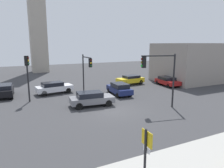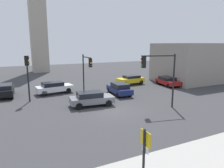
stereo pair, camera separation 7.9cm
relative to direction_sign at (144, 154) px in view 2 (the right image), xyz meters
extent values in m
plane|color=#38383A|center=(3.58, 10.11, -1.79)|extent=(92.83, 92.83, 0.00)
cube|color=#A8A59E|center=(3.58, 0.39, -1.72)|extent=(33.42, 3.93, 0.15)
cylinder|color=black|center=(-0.02, 0.00, -0.30)|extent=(0.10, 0.10, 2.68)
cube|color=gold|center=(0.04, 0.00, 0.63)|extent=(0.03, 0.66, 0.61)
cube|color=white|center=(0.04, 0.00, 0.18)|extent=(0.03, 0.40, 0.22)
cylinder|color=black|center=(-2.95, 16.68, 0.61)|extent=(0.16, 0.16, 4.80)
cube|color=black|center=(-2.95, 16.68, 2.51)|extent=(0.45, 0.45, 1.00)
sphere|color=#4C0F0C|center=(-2.78, 16.56, 2.81)|extent=(0.20, 0.20, 0.20)
sphere|color=yellow|center=(-2.78, 16.56, 2.51)|extent=(0.20, 0.20, 0.20)
sphere|color=#14471E|center=(-2.78, 16.56, 2.21)|extent=(0.20, 0.20, 0.20)
cylinder|color=black|center=(3.67, 18.63, 0.57)|extent=(0.16, 0.16, 4.72)
cylinder|color=black|center=(3.65, 17.16, 2.64)|extent=(0.15, 2.95, 0.12)
cube|color=black|center=(3.64, 15.94, 2.09)|extent=(0.32, 0.32, 1.00)
sphere|color=#4C0F0C|center=(3.64, 15.74, 2.39)|extent=(0.20, 0.20, 0.20)
sphere|color=yellow|center=(3.64, 15.74, 2.09)|extent=(0.20, 0.20, 0.20)
sphere|color=#14471E|center=(3.64, 15.74, 1.79)|extent=(0.20, 0.20, 0.20)
cylinder|color=black|center=(9.19, 8.57, 0.75)|extent=(0.16, 0.16, 5.09)
cylinder|color=black|center=(7.59, 8.92, 3.13)|extent=(3.24, 0.80, 0.12)
cube|color=black|center=(6.22, 9.21, 2.58)|extent=(0.38, 0.38, 1.00)
sphere|color=#4C0F0C|center=(6.03, 9.25, 2.88)|extent=(0.20, 0.20, 0.20)
sphere|color=#594714|center=(6.03, 9.25, 2.58)|extent=(0.20, 0.20, 0.20)
sphere|color=green|center=(6.03, 9.25, 2.28)|extent=(0.20, 0.20, 0.20)
cube|color=slate|center=(2.43, 12.38, -1.17)|extent=(4.37, 2.27, 0.58)
cube|color=black|center=(2.23, 12.40, -0.65)|extent=(2.51, 1.86, 0.53)
cylinder|color=black|center=(3.93, 12.98, -1.46)|extent=(0.70, 0.40, 0.66)
cylinder|color=black|center=(3.78, 11.48, -1.46)|extent=(0.70, 0.40, 0.66)
cylinder|color=black|center=(1.09, 13.28, -1.46)|extent=(0.70, 0.40, 0.66)
cylinder|color=black|center=(0.93, 11.77, -1.46)|extent=(0.70, 0.40, 0.66)
cube|color=navy|center=(6.99, 15.25, -1.18)|extent=(1.98, 4.16, 0.61)
cube|color=black|center=(6.97, 15.04, -0.65)|extent=(1.67, 2.36, 0.54)
cylinder|color=black|center=(6.35, 16.67, -1.48)|extent=(0.35, 0.63, 0.62)
cylinder|color=black|center=(7.78, 16.58, -1.48)|extent=(0.35, 0.63, 0.62)
cylinder|color=black|center=(6.19, 13.91, -1.48)|extent=(0.35, 0.63, 0.62)
cylinder|color=black|center=(7.62, 13.83, -1.48)|extent=(0.35, 0.63, 0.62)
cube|color=yellow|center=(11.42, 20.05, -1.12)|extent=(4.16, 2.03, 0.65)
cube|color=black|center=(11.62, 20.06, -0.63)|extent=(2.36, 1.70, 0.41)
cylinder|color=black|center=(10.09, 19.23, -1.44)|extent=(0.72, 0.36, 0.70)
cylinder|color=black|center=(10.00, 20.69, -1.44)|extent=(0.72, 0.36, 0.70)
cylinder|color=black|center=(12.84, 19.40, -1.44)|extent=(0.72, 0.36, 0.70)
cylinder|color=black|center=(12.75, 20.86, -1.44)|extent=(0.72, 0.36, 0.70)
cube|color=black|center=(-5.36, 20.11, -1.11)|extent=(2.09, 4.28, 0.69)
cube|color=black|center=(-5.37, 19.90, -0.57)|extent=(1.78, 2.42, 0.47)
cylinder|color=black|center=(-4.52, 21.50, -1.45)|extent=(0.37, 0.69, 0.67)
cylinder|color=black|center=(-4.65, 18.65, -1.45)|extent=(0.37, 0.69, 0.67)
cube|color=silver|center=(0.12, 19.20, -1.14)|extent=(4.44, 2.22, 0.63)
cube|color=black|center=(-0.09, 19.17, -0.61)|extent=(2.55, 1.81, 0.50)
cylinder|color=black|center=(1.49, 20.07, -1.46)|extent=(0.70, 0.39, 0.67)
cylinder|color=black|center=(1.65, 18.64, -1.46)|extent=(0.70, 0.39, 0.67)
cylinder|color=black|center=(-1.40, 19.76, -1.46)|extent=(0.70, 0.39, 0.67)
cylinder|color=black|center=(-1.24, 18.32, -1.46)|extent=(0.70, 0.39, 0.67)
cube|color=maroon|center=(15.84, 16.91, -1.21)|extent=(2.22, 4.24, 0.55)
cube|color=black|center=(15.86, 17.11, -0.74)|extent=(1.82, 2.44, 0.47)
cylinder|color=black|center=(16.43, 15.45, -1.49)|extent=(0.39, 0.63, 0.60)
cylinder|color=black|center=(14.95, 15.60, -1.49)|extent=(0.39, 0.63, 0.60)
cylinder|color=black|center=(16.72, 18.21, -1.49)|extent=(0.39, 0.63, 0.60)
cylinder|color=black|center=(15.24, 18.36, -1.49)|extent=(0.39, 0.63, 0.60)
cube|color=gray|center=(23.16, 18.36, 1.26)|extent=(13.16, 8.37, 6.09)
cube|color=#A89E8E|center=(1.23, 41.16, 10.37)|extent=(3.33, 3.33, 24.33)
camera|label=1|loc=(-4.33, -5.91, 4.14)|focal=32.92mm
camera|label=2|loc=(-4.26, -5.95, 4.14)|focal=32.92mm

